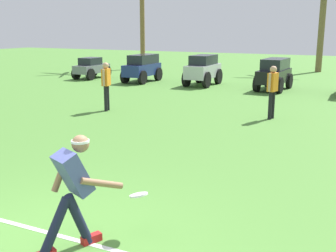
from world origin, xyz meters
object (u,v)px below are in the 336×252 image
parked_car_slot_b (142,67)px  palm_tree_left_of_centre (323,6)px  teammate_deep (106,82)px  parked_car_slot_d (274,73)px  frisbee_in_flight (139,195)px  parked_car_slot_a (91,68)px  parked_car_slot_c (203,69)px  frisbee_thrower (73,187)px  teammate_midfield (272,87)px

parked_car_slot_b → palm_tree_left_of_centre: bearing=51.8°
palm_tree_left_of_centre → teammate_deep: bearing=-105.2°
parked_car_slot_d → palm_tree_left_of_centre: size_ratio=0.37×
frisbee_in_flight → teammate_deep: bearing=127.6°
parked_car_slot_a → parked_car_slot_b: bearing=-1.1°
parked_car_slot_c → parked_car_slot_d: bearing=-0.1°
parked_car_slot_c → frisbee_thrower: bearing=-73.6°
frisbee_in_flight → teammate_midfield: bearing=91.2°
frisbee_in_flight → parked_car_slot_c: (-4.80, 13.95, 0.20)m
frisbee_in_flight → parked_car_slot_b: (-7.97, 13.79, 0.18)m
frisbee_thrower → parked_car_slot_b: bearing=117.3°
frisbee_thrower → frisbee_in_flight: (0.50, 0.67, -0.25)m
teammate_midfield → parked_car_slot_d: size_ratio=0.64×
parked_car_slot_c → palm_tree_left_of_centre: bearing=66.0°
parked_car_slot_d → frisbee_thrower: bearing=-86.2°
frisbee_thrower → parked_car_slot_d: frisbee_thrower is taller
teammate_deep → parked_car_slot_c: 7.19m
teammate_midfield → parked_car_slot_b: size_ratio=0.64×
frisbee_thrower → parked_car_slot_d: 14.63m
teammate_deep → parked_car_slot_a: 9.24m
parked_car_slot_d → palm_tree_left_of_centre: 9.50m
frisbee_in_flight → frisbee_thrower: bearing=-127.0°
teammate_deep → parked_car_slot_c: bearing=86.6°
frisbee_thrower → parked_car_slot_a: 18.00m
frisbee_in_flight → parked_car_slot_d: bearing=96.1°
frisbee_thrower → parked_car_slot_c: bearing=106.4°
frisbee_in_flight → parked_car_slot_d: 14.02m
parked_car_slot_a → parked_car_slot_d: bearing=0.5°
frisbee_in_flight → parked_car_slot_c: bearing=109.0°
parked_car_slot_b → teammate_midfield: bearing=-37.0°
teammate_deep → parked_car_slot_a: (-5.92, 7.09, -0.38)m
frisbee_in_flight → teammate_deep: (-5.22, 6.77, 0.40)m
frisbee_thrower → teammate_deep: (-4.72, 7.43, 0.15)m
teammate_midfield → parked_car_slot_d: (-1.32, 6.02, -0.22)m
teammate_deep → palm_tree_left_of_centre: palm_tree_left_of_centre is taller
teammate_midfield → parked_car_slot_a: 12.48m
teammate_midfield → teammate_deep: size_ratio=1.00×
frisbee_thrower → parked_car_slot_b: size_ratio=0.58×
frisbee_thrower → parked_car_slot_c: size_ratio=0.60×
parked_car_slot_c → teammate_deep: bearing=-93.4°
parked_car_slot_a → palm_tree_left_of_centre: size_ratio=0.34×
frisbee_in_flight → parked_car_slot_a: 17.77m
teammate_midfield → palm_tree_left_of_centre: bearing=92.6°
frisbee_in_flight → teammate_midfield: 7.93m
parked_car_slot_b → teammate_deep: bearing=-68.6°
teammate_deep → frisbee_in_flight: bearing=-52.4°
parked_car_slot_a → parked_car_slot_c: bearing=0.8°
parked_car_slot_c → frisbee_in_flight: bearing=-71.0°
frisbee_thrower → parked_car_slot_a: bearing=126.2°
frisbee_in_flight → parked_car_slot_c: parked_car_slot_c is taller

